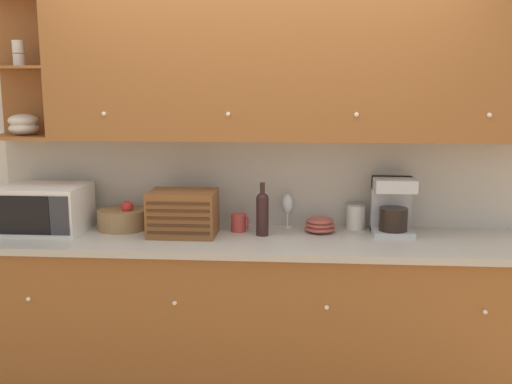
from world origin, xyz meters
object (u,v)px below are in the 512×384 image
Objects in this scene: microwave at (44,208)px; wine_bottle at (262,212)px; mug at (239,223)px; storage_canister at (356,216)px; wine_glass at (287,205)px; fruit_basket at (123,219)px; bowl_stack_on_counter at (320,225)px; bread_box at (183,213)px; coffee_maker at (393,206)px.

wine_bottle is (1.33, 0.00, 0.00)m from microwave.
wine_bottle is (0.15, -0.09, 0.09)m from mug.
microwave reaches higher than storage_canister.
microwave is at bearing -171.66° from wine_glass.
storage_canister is at bearing 4.18° from fruit_basket.
wine_bottle is 0.37m from bowl_stack_on_counter.
wine_bottle reaches higher than wine_glass.
bread_box is 1.85× the size of wine_glass.
bread_box is at bearing -160.61° from mug.
wine_glass is (1.02, 0.12, 0.08)m from fruit_basket.
bread_box is 0.66m from wine_glass.
bread_box is 0.35m from mug.
microwave reaches higher than fruit_basket.
wine_glass is (0.61, 0.24, 0.01)m from bread_box.
coffee_maker is at bearing -0.79° from bowl_stack_on_counter.
mug is at bearing -156.39° from wine_glass.
mug is 0.33m from wine_glass.
storage_canister is 0.25m from coffee_maker.
fruit_basket is 0.90× the size of coffee_maker.
bread_box reaches higher than mug.
wine_glass is 0.25m from bowl_stack_on_counter.
wine_glass is at bearing 151.16° from bowl_stack_on_counter.
bowl_stack_on_counter is at bearing -28.84° from wine_glass.
bread_box is at bearing -170.91° from bowl_stack_on_counter.
wine_glass is at bearing 178.48° from storage_canister.
wine_bottle is (0.47, 0.03, 0.01)m from bread_box.
bowl_stack_on_counter is (0.49, 0.02, -0.01)m from mug.
wine_glass is at bearing 169.55° from coffee_maker.
fruit_basket is at bearing -179.69° from bowl_stack_on_counter.
coffee_maker reaches higher than wine_glass.
microwave is at bearing -176.39° from bowl_stack_on_counter.
microwave is 1.49m from wine_glass.
microwave reaches higher than mug.
microwave is 4.60× the size of mug.
microwave is 1.62× the size of fruit_basket.
coffee_maker is at bearing 7.12° from wine_bottle.
storage_canister is at bearing 19.55° from wine_bottle.
wine_bottle is 0.61m from storage_canister.
bread_box is 1.06m from storage_canister.
coffee_maker is at bearing -10.45° from wine_glass.
wine_bottle is at bearing 3.37° from bread_box.
microwave is at bearing -177.29° from coffee_maker.
microwave is 0.86m from bread_box.
wine_glass is 0.43m from storage_canister.
mug reaches higher than bowl_stack_on_counter.
wine_bottle reaches higher than microwave.
mug is (0.32, 0.11, -0.08)m from bread_box.
microwave is 0.47m from fruit_basket.
coffee_maker is at bearing 0.02° from fruit_basket.
wine_bottle is 1.70× the size of bowl_stack_on_counter.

